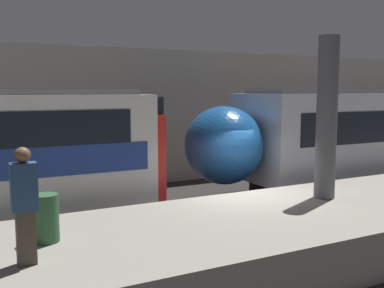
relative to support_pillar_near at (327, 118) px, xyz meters
The scene contains 6 objects.
ground_plane 3.64m from the support_pillar_near, 133.31° to the left, with size 120.00×120.00×0.00m, color #282623.
platform 2.91m from the support_pillar_near, 159.60° to the right, with size 40.00×4.09×1.01m.
station_rear_barrier 8.14m from the support_pillar_near, 100.11° to the left, with size 50.00×0.15×5.23m.
support_pillar_near is the anchor object (origin of this frame).
person_walking 7.28m from the support_pillar_near, behind, with size 0.38×0.24×1.81m.
trash_bin 6.85m from the support_pillar_near, behind, with size 0.44×0.44×0.85m.
Camera 1 is at (-6.50, -9.67, 3.66)m, focal length 42.00 mm.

